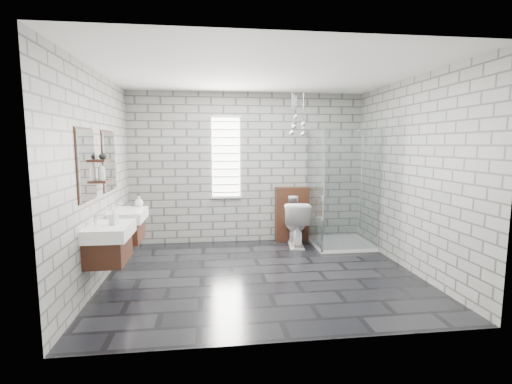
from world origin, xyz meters
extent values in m
cube|color=black|center=(0.00, 0.00, -0.01)|extent=(4.20, 3.60, 0.02)
cube|color=white|center=(0.00, 0.00, 2.71)|extent=(4.20, 3.60, 0.02)
cube|color=gray|center=(0.00, 1.81, 1.35)|extent=(4.20, 0.02, 2.70)
cube|color=gray|center=(0.00, -1.81, 1.35)|extent=(4.20, 0.02, 2.70)
cube|color=gray|center=(-2.11, 0.00, 1.35)|extent=(0.02, 3.60, 2.70)
cube|color=gray|center=(2.11, 0.00, 1.35)|extent=(0.02, 3.60, 2.70)
cube|color=#402013|center=(-1.89, -0.48, 0.55)|extent=(0.42, 0.62, 0.30)
cube|color=silver|center=(-1.69, -0.48, 0.58)|extent=(0.02, 0.35, 0.01)
cube|color=white|center=(-1.87, -0.48, 0.77)|extent=(0.47, 0.70, 0.15)
cylinder|color=silver|center=(-2.02, -0.48, 0.91)|extent=(0.04, 0.04, 0.12)
cylinder|color=silver|center=(-1.97, -0.48, 0.96)|extent=(0.10, 0.02, 0.02)
cube|color=white|center=(-2.08, -0.48, 1.55)|extent=(0.03, 0.55, 0.80)
cube|color=#402013|center=(-2.09, -0.48, 1.55)|extent=(0.01, 0.59, 0.84)
cube|color=#402013|center=(-1.89, 0.49, 0.55)|extent=(0.42, 0.62, 0.30)
cube|color=silver|center=(-1.69, 0.49, 0.58)|extent=(0.02, 0.35, 0.01)
cube|color=white|center=(-1.87, 0.49, 0.77)|extent=(0.47, 0.70, 0.15)
cylinder|color=silver|center=(-2.02, 0.49, 0.91)|extent=(0.04, 0.04, 0.12)
cylinder|color=silver|center=(-1.97, 0.49, 0.96)|extent=(0.10, 0.02, 0.02)
cube|color=white|center=(-2.08, 0.49, 1.55)|extent=(0.03, 0.55, 0.80)
cube|color=#402013|center=(-2.09, 0.49, 1.55)|extent=(0.01, 0.59, 0.84)
cube|color=#402013|center=(-2.03, -0.05, 1.32)|extent=(0.14, 0.30, 0.03)
cube|color=#402013|center=(-2.03, -0.05, 1.58)|extent=(0.14, 0.30, 0.03)
cube|color=white|center=(-0.40, 1.79, 1.55)|extent=(0.50, 0.02, 1.40)
cube|color=white|center=(-0.40, 1.77, 2.27)|extent=(0.56, 0.04, 0.04)
cube|color=white|center=(-0.40, 1.77, 0.83)|extent=(0.56, 0.04, 0.04)
cube|color=white|center=(-0.40, 1.77, 0.92)|extent=(0.48, 0.01, 0.02)
cube|color=white|center=(-0.40, 1.77, 1.06)|extent=(0.48, 0.01, 0.02)
cube|color=white|center=(-0.40, 1.77, 1.20)|extent=(0.48, 0.01, 0.02)
cube|color=white|center=(-0.40, 1.77, 1.34)|extent=(0.48, 0.01, 0.02)
cube|color=white|center=(-0.40, 1.77, 1.48)|extent=(0.48, 0.01, 0.02)
cube|color=white|center=(-0.40, 1.77, 1.62)|extent=(0.48, 0.01, 0.02)
cube|color=white|center=(-0.40, 1.77, 1.76)|extent=(0.48, 0.01, 0.02)
cube|color=white|center=(-0.40, 1.77, 1.90)|extent=(0.48, 0.01, 0.02)
cube|color=white|center=(-0.40, 1.77, 2.04)|extent=(0.48, 0.01, 0.03)
cube|color=white|center=(-0.40, 1.77, 2.18)|extent=(0.48, 0.01, 0.03)
cube|color=#402013|center=(0.80, 1.70, 0.50)|extent=(0.60, 0.20, 1.00)
cube|color=silver|center=(0.80, 1.60, 0.80)|extent=(0.18, 0.01, 0.12)
cube|color=white|center=(1.60, 1.30, 0.03)|extent=(1.00, 1.00, 0.06)
cube|color=silver|center=(1.60, 0.81, 1.03)|extent=(1.00, 0.01, 2.00)
cube|color=silver|center=(1.11, 1.30, 1.03)|extent=(0.01, 1.00, 2.00)
cube|color=silver|center=(1.11, 0.81, 1.03)|extent=(0.03, 0.03, 2.00)
cube|color=silver|center=(2.08, 0.81, 1.03)|extent=(0.03, 0.03, 2.00)
cylinder|color=silver|center=(2.04, 1.50, 1.10)|extent=(0.02, 0.02, 1.80)
cylinder|color=silver|center=(1.96, 1.50, 2.02)|extent=(0.14, 0.14, 0.02)
sphere|color=silver|center=(0.69, 1.31, 1.98)|extent=(0.09, 0.09, 0.09)
cylinder|color=silver|center=(0.69, 1.31, 2.36)|extent=(0.01, 0.01, 0.68)
sphere|color=silver|center=(0.89, 1.31, 1.96)|extent=(0.09, 0.09, 0.09)
cylinder|color=silver|center=(0.89, 1.31, 2.35)|extent=(0.01, 0.01, 0.70)
sphere|color=silver|center=(0.79, 1.46, 2.26)|extent=(0.09, 0.09, 0.09)
cylinder|color=silver|center=(0.79, 1.46, 2.50)|extent=(0.01, 0.01, 0.40)
sphere|color=silver|center=(0.75, 1.41, 2.08)|extent=(0.09, 0.09, 0.09)
cylinder|color=silver|center=(0.75, 1.41, 2.41)|extent=(0.01, 0.01, 0.57)
sphere|color=silver|center=(0.91, 1.40, 2.13)|extent=(0.09, 0.09, 0.09)
cylinder|color=silver|center=(0.91, 1.40, 2.44)|extent=(0.01, 0.01, 0.53)
imported|color=white|center=(0.80, 1.38, 0.40)|extent=(0.54, 0.83, 0.79)
imported|color=#B2B2B2|center=(-1.82, -0.47, 0.94)|extent=(0.11, 0.11, 0.18)
imported|color=#B2B2B2|center=(-1.76, 0.79, 0.93)|extent=(0.15, 0.15, 0.16)
imported|color=#B2B2B2|center=(-2.02, -0.14, 1.45)|extent=(0.11, 0.11, 0.23)
imported|color=#B2B2B2|center=(-2.02, -0.04, 1.64)|extent=(0.09, 0.09, 0.10)
camera|label=1|loc=(-0.70, -4.89, 1.78)|focal=26.00mm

